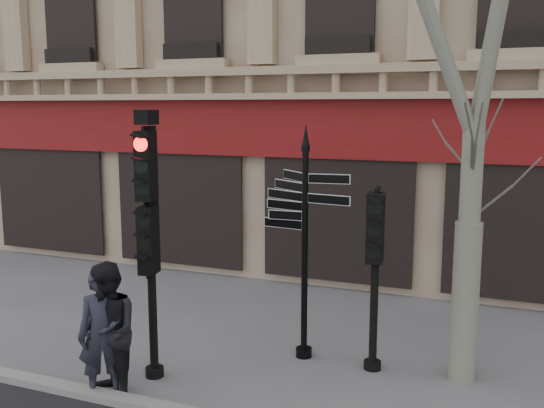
{
  "coord_description": "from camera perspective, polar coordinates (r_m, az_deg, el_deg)",
  "views": [
    {
      "loc": [
        3.57,
        -7.89,
        4.07
      ],
      "look_at": [
        0.17,
        0.6,
        2.6
      ],
      "focal_mm": 40.0,
      "sensor_mm": 36.0,
      "label": 1
    }
  ],
  "objects": [
    {
      "name": "traffic_signal_secondary",
      "position": [
        9.35,
        9.72,
        -4.06
      ],
      "size": [
        0.5,
        0.38,
        2.8
      ],
      "rotation": [
        0.0,
        0.0,
        0.11
      ],
      "color": "black",
      "rests_on": "ground"
    },
    {
      "name": "ground",
      "position": [
        9.57,
        -2.39,
        -16.04
      ],
      "size": [
        80.0,
        80.0,
        0.0
      ],
      "primitive_type": "plane",
      "color": "#5C5B60",
      "rests_on": "ground"
    },
    {
      "name": "pedestrian_a",
      "position": [
        8.95,
        -15.63,
        -11.72
      ],
      "size": [
        0.82,
        0.75,
        1.87
      ],
      "primitive_type": "imported",
      "rotation": [
        0.0,
        0.0,
        0.59
      ],
      "color": "#22232E",
      "rests_on": "ground"
    },
    {
      "name": "pedestrian_b",
      "position": [
        8.89,
        -15.21,
        -11.54
      ],
      "size": [
        1.2,
        1.15,
        1.96
      ],
      "primitive_type": "imported",
      "rotation": [
        0.0,
        0.0,
        -0.59
      ],
      "color": "black",
      "rests_on": "ground"
    },
    {
      "name": "traffic_signal_main",
      "position": [
        9.03,
        -11.46,
        -0.77
      ],
      "size": [
        0.49,
        0.39,
        4.03
      ],
      "rotation": [
        0.0,
        0.0,
        0.17
      ],
      "color": "black",
      "rests_on": "ground"
    },
    {
      "name": "fingerpost",
      "position": [
        9.59,
        3.14,
        0.08
      ],
      "size": [
        2.01,
        2.01,
        3.82
      ],
      "rotation": [
        0.0,
        0.0,
        -0.31
      ],
      "color": "black",
      "rests_on": "ground"
    }
  ]
}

